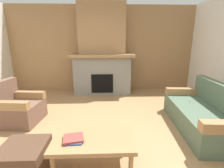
{
  "coord_description": "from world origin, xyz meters",
  "views": [
    {
      "loc": [
        0.13,
        -2.5,
        1.58
      ],
      "look_at": [
        0.24,
        0.88,
        0.71
      ],
      "focal_mm": 26.37,
      "sensor_mm": 36.0,
      "label": 1
    }
  ],
  "objects_px": {
    "couch": "(204,114)",
    "coffee_table": "(93,142)",
    "armchair": "(18,108)",
    "ottoman": "(25,160)",
    "fireplace": "(102,56)"
  },
  "relations": [
    {
      "from": "coffee_table",
      "to": "ottoman",
      "type": "height_order",
      "value": "coffee_table"
    },
    {
      "from": "armchair",
      "to": "ottoman",
      "type": "relative_size",
      "value": 1.63
    },
    {
      "from": "couch",
      "to": "fireplace",
      "type": "bearing_deg",
      "value": 128.9
    },
    {
      "from": "armchair",
      "to": "ottoman",
      "type": "bearing_deg",
      "value": -60.63
    },
    {
      "from": "fireplace",
      "to": "coffee_table",
      "type": "height_order",
      "value": "fireplace"
    },
    {
      "from": "couch",
      "to": "coffee_table",
      "type": "relative_size",
      "value": 1.86
    },
    {
      "from": "couch",
      "to": "coffee_table",
      "type": "height_order",
      "value": "couch"
    },
    {
      "from": "couch",
      "to": "coffee_table",
      "type": "distance_m",
      "value": 2.18
    },
    {
      "from": "armchair",
      "to": "fireplace",
      "type": "bearing_deg",
      "value": 50.13
    },
    {
      "from": "fireplace",
      "to": "armchair",
      "type": "relative_size",
      "value": 3.18
    },
    {
      "from": "fireplace",
      "to": "couch",
      "type": "bearing_deg",
      "value": -51.1
    },
    {
      "from": "couch",
      "to": "armchair",
      "type": "xyz_separation_m",
      "value": [
        -3.59,
        0.39,
        0.01
      ]
    },
    {
      "from": "armchair",
      "to": "coffee_table",
      "type": "relative_size",
      "value": 0.85
    },
    {
      "from": "armchair",
      "to": "couch",
      "type": "bearing_deg",
      "value": -6.22
    },
    {
      "from": "couch",
      "to": "coffee_table",
      "type": "bearing_deg",
      "value": -154.62
    }
  ]
}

